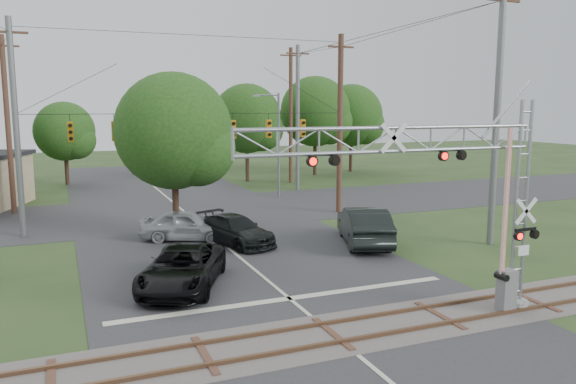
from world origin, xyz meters
name	(u,v)px	position (x,y,z in m)	size (l,w,h in m)	color
ground	(365,362)	(0.00, 0.00, 0.00)	(160.00, 160.00, 0.00)	#253B1B
road_main	(250,267)	(0.00, 10.00, 0.01)	(14.00, 90.00, 0.02)	#2C2B2E
road_cross	(184,212)	(0.00, 24.00, 0.01)	(90.00, 12.00, 0.02)	#2C2B2E
railroad_track	(333,334)	(0.00, 2.00, 0.03)	(90.00, 3.20, 0.17)	#4B4541
crossing_gantry	(448,187)	(3.82, 1.64, 4.44)	(10.65, 0.92, 7.18)	gray
traffic_signal_span	(210,127)	(0.88, 20.00, 5.72)	(19.34, 0.36, 11.50)	slate
pickup_black	(182,268)	(-3.33, 8.27, 0.79)	(2.63, 5.70, 1.58)	black
car_dark	(235,230)	(0.57, 14.17, 0.73)	(2.06, 5.06, 1.47)	black
sedan_silver	(187,225)	(-1.53, 15.93, 0.81)	(1.91, 4.74, 1.62)	#989A9F
suv_dark	(364,225)	(6.69, 11.76, 0.96)	(2.03, 5.84, 1.92)	black
streetlight	(277,140)	(7.90, 27.26, 4.45)	(2.12, 0.22, 7.96)	slate
utility_poles	(237,120)	(3.37, 22.78, 6.07)	(25.08, 25.70, 12.69)	#472B21
treeline	(188,120)	(2.99, 35.78, 5.80)	(52.95, 29.66, 9.97)	#3A251A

